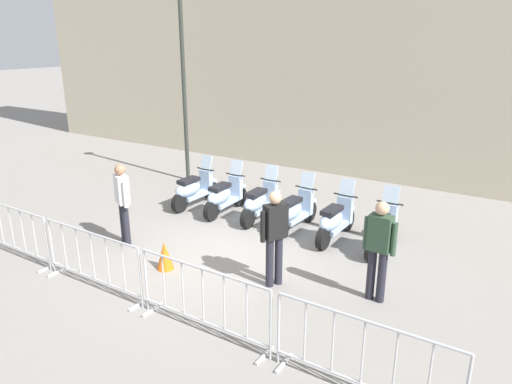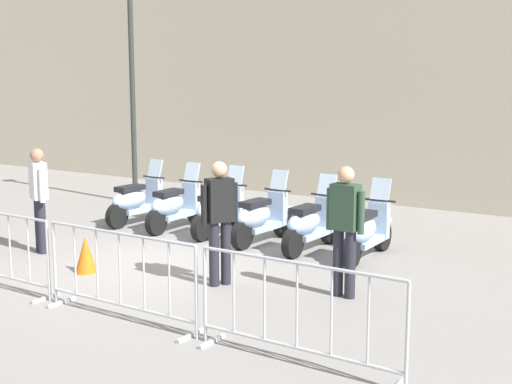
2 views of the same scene
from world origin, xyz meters
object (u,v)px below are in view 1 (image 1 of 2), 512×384
(motorcycle_0, at_px, (193,189))
(motorcycle_3, at_px, (294,211))
(motorcycle_2, at_px, (260,202))
(barrier_segment_2, at_px, (203,301))
(motorcycle_1, at_px, (224,196))
(barrier_segment_0, at_px, (12,231))
(officer_mid_plaza, at_px, (123,199))
(officer_by_barriers, at_px, (379,246))
(barrier_segment_3, at_px, (362,359))
(street_lamp, at_px, (183,66))
(motorcycle_4, at_px, (335,221))
(officer_near_row_end, at_px, (275,233))
(barrier_segment_1, at_px, (93,261))
(traffic_cone, at_px, (165,255))
(motorcycle_5, at_px, (381,230))

(motorcycle_0, height_order, motorcycle_3, same)
(motorcycle_2, bearing_deg, barrier_segment_2, -74.43)
(motorcycle_1, bearing_deg, barrier_segment_0, -122.97)
(officer_mid_plaza, height_order, officer_by_barriers, same)
(barrier_segment_2, bearing_deg, motorcycle_1, 116.57)
(barrier_segment_2, distance_m, barrier_segment_3, 2.40)
(street_lamp, xyz_separation_m, officer_mid_plaza, (1.50, -4.53, -2.42))
(motorcycle_4, distance_m, barrier_segment_2, 4.14)
(motorcycle_1, xyz_separation_m, officer_near_row_end, (2.57, -2.69, 0.53))
(barrier_segment_1, bearing_deg, officer_near_row_end, 28.71)
(officer_mid_plaza, height_order, traffic_cone, officer_mid_plaza)
(officer_mid_plaza, bearing_deg, motorcycle_0, 89.91)
(motorcycle_0, bearing_deg, traffic_cone, -65.27)
(barrier_segment_2, bearing_deg, barrier_segment_3, -6.09)
(motorcycle_4, bearing_deg, barrier_segment_3, -68.92)
(motorcycle_1, xyz_separation_m, barrier_segment_3, (4.61, -4.70, 0.07))
(street_lamp, bearing_deg, officer_mid_plaza, -71.68)
(motorcycle_3, distance_m, barrier_segment_3, 5.19)
(motorcycle_4, distance_m, barrier_segment_0, 6.55)
(motorcycle_4, xyz_separation_m, traffic_cone, (-2.46, -2.69, -0.18))
(motorcycle_1, bearing_deg, traffic_cone, -81.08)
(motorcycle_2, height_order, barrier_segment_3, motorcycle_2)
(motorcycle_4, relative_size, officer_near_row_end, 1.00)
(motorcycle_2, bearing_deg, officer_by_barriers, -35.94)
(barrier_segment_1, bearing_deg, motorcycle_2, 74.47)
(officer_near_row_end, bearing_deg, barrier_segment_0, -166.37)
(motorcycle_1, distance_m, officer_by_barriers, 4.94)
(motorcycle_0, height_order, motorcycle_4, same)
(barrier_segment_1, distance_m, officer_by_barriers, 4.81)
(officer_mid_plaza, bearing_deg, motorcycle_2, 50.88)
(motorcycle_1, relative_size, motorcycle_5, 1.00)
(motorcycle_3, distance_m, barrier_segment_2, 4.22)
(street_lamp, height_order, officer_by_barriers, street_lamp)
(motorcycle_3, bearing_deg, officer_near_row_end, -76.10)
(officer_near_row_end, xyz_separation_m, officer_mid_plaza, (-3.55, 0.23, 0.00))
(barrier_segment_2, height_order, officer_by_barriers, officer_by_barriers)
(motorcycle_3, distance_m, barrier_segment_0, 5.83)
(motorcycle_4, bearing_deg, officer_near_row_end, -99.11)
(motorcycle_4, bearing_deg, officer_mid_plaza, -151.90)
(motorcycle_5, xyz_separation_m, officer_mid_plaza, (-4.92, -2.02, 0.53))
(motorcycle_3, xyz_separation_m, officer_by_barriers, (2.32, -2.17, 0.53))
(street_lamp, bearing_deg, traffic_cone, -59.91)
(barrier_segment_0, distance_m, officer_by_barriers, 7.01)
(motorcycle_1, relative_size, barrier_segment_3, 0.75)
(barrier_segment_2, bearing_deg, motorcycle_5, 66.91)
(officer_by_barriers, bearing_deg, motorcycle_3, 136.84)
(motorcycle_5, xyz_separation_m, barrier_segment_3, (0.68, -4.26, 0.07))
(motorcycle_5, height_order, officer_mid_plaza, officer_mid_plaza)
(barrier_segment_1, height_order, officer_near_row_end, officer_near_row_end)
(motorcycle_2, distance_m, barrier_segment_1, 4.32)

